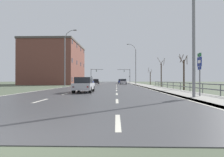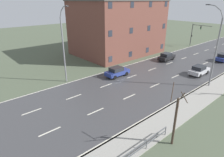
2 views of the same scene
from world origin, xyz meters
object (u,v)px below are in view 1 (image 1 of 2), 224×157
at_px(traffic_signal_left, 93,74).
at_px(car_far_left, 121,81).
at_px(street_lamp_left_bank, 66,59).
at_px(car_near_left, 96,81).
at_px(street_lamp_foreground, 191,20).
at_px(traffic_signal_right, 127,74).
at_px(car_far_right, 123,82).
at_px(car_mid_centre, 84,85).
at_px(highway_sign, 200,69).
at_px(car_distant, 89,82).
at_px(street_lamp_midground, 135,65).
at_px(brick_building, 56,64).

distance_m(traffic_signal_left, car_far_left, 14.30).
relative_size(street_lamp_left_bank, traffic_signal_left, 1.90).
bearing_deg(street_lamp_left_bank, car_near_left, 80.43).
xyz_separation_m(street_lamp_foreground, traffic_signal_right, (-0.52, 61.26, -1.58)).
relative_size(car_near_left, car_far_right, 1.02).
bearing_deg(car_near_left, car_mid_centre, -88.42).
distance_m(traffic_signal_left, car_mid_centre, 54.38).
height_order(traffic_signal_left, car_far_left, traffic_signal_left).
bearing_deg(car_near_left, highway_sign, -76.58).
distance_m(street_lamp_foreground, highway_sign, 3.54).
distance_m(traffic_signal_right, car_distant, 34.04).
relative_size(street_lamp_midground, car_far_left, 2.69).
bearing_deg(street_lamp_left_bank, traffic_signal_right, 69.93).
xyz_separation_m(street_lamp_left_bank, traffic_signal_right, (14.38, 39.36, -1.56)).
height_order(traffic_signal_right, car_far_left, traffic_signal_right).
bearing_deg(car_mid_centre, car_distant, 96.51).
height_order(street_lamp_foreground, car_distant, street_lamp_foreground).
height_order(street_lamp_foreground, brick_building, brick_building).
xyz_separation_m(street_lamp_left_bank, car_mid_centre, (6.44, -15.94, -4.58)).
xyz_separation_m(traffic_signal_left, brick_building, (-8.40, -20.24, 2.13)).
distance_m(highway_sign, traffic_signal_right, 60.44).
xyz_separation_m(traffic_signal_left, car_far_right, (11.36, -20.02, -3.01)).
bearing_deg(street_lamp_foreground, car_near_left, 104.85).
height_order(traffic_signal_left, car_distant, traffic_signal_left).
relative_size(street_lamp_midground, car_mid_centre, 2.69).
bearing_deg(brick_building, car_distant, -42.89).
bearing_deg(traffic_signal_left, brick_building, -112.53).
xyz_separation_m(traffic_signal_right, car_far_left, (-3.03, -10.12, -3.02)).
bearing_deg(street_lamp_foreground, street_lamp_midground, 89.98).
height_order(street_lamp_midground, traffic_signal_right, street_lamp_midground).
height_order(traffic_signal_right, brick_building, brick_building).
relative_size(traffic_signal_right, car_distant, 1.40).
relative_size(street_lamp_midground, street_lamp_left_bank, 1.01).
height_order(car_distant, car_far_right, same).
bearing_deg(car_far_right, street_lamp_left_bank, -122.98).
relative_size(car_distant, car_near_left, 0.98).
distance_m(car_distant, car_far_left, 23.35).
relative_size(traffic_signal_right, brick_building, 0.31).
bearing_deg(traffic_signal_left, car_mid_centre, -83.71).
xyz_separation_m(street_lamp_foreground, street_lamp_left_bank, (-14.90, 21.90, -0.01)).
height_order(highway_sign, car_distant, highway_sign).
bearing_deg(car_distant, car_near_left, 90.08).
bearing_deg(street_lamp_foreground, brick_building, 119.88).
height_order(highway_sign, traffic_signal_left, traffic_signal_left).
bearing_deg(street_lamp_midground, highway_sign, -88.48).
xyz_separation_m(street_lamp_midground, traffic_signal_right, (-0.53, 24.76, -1.61)).
xyz_separation_m(street_lamp_midground, highway_sign, (0.94, -35.63, -3.33)).
bearing_deg(brick_building, street_lamp_left_bank, -66.04).
relative_size(street_lamp_left_bank, car_far_left, 2.65).
distance_m(highway_sign, car_distant, 30.96).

